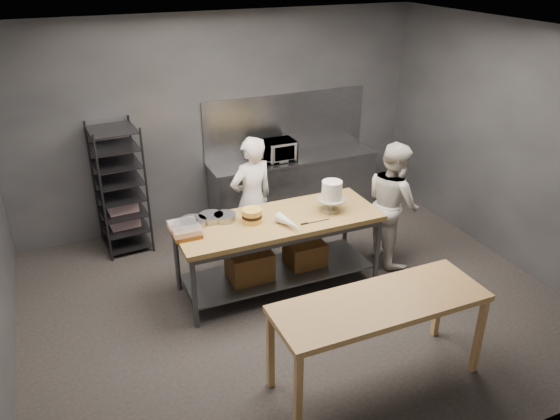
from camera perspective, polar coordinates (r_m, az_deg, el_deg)
name	(u,v)px	position (r m, az deg, el deg)	size (l,w,h in m)	color
ground	(293,301)	(6.50, 1.41, -9.48)	(6.00, 6.00, 0.00)	black
back_wall	(222,121)	(7.97, -6.09, 9.25)	(6.00, 0.04, 3.00)	#4C4F54
work_table	(276,245)	(6.47, -0.38, -3.65)	(2.40, 0.90, 0.92)	olive
near_counter	(380,309)	(5.09, 10.40, -10.09)	(2.00, 0.70, 0.90)	#9D7541
back_counter	(294,185)	(8.38, 1.44, 2.62)	(2.60, 0.60, 0.90)	slate
splashback_panel	(286,123)	(8.33, 0.63, 9.06)	(2.60, 0.02, 0.90)	slate
speed_rack	(120,190)	(7.52, -16.34, 2.05)	(0.64, 0.69, 1.75)	black
chef_behind	(252,200)	(6.98, -2.96, 1.10)	(0.61, 0.40, 1.68)	white
chef_right	(393,203)	(7.10, 11.69, 0.72)	(0.79, 0.61, 1.62)	silver
microwave	(276,151)	(8.06, -0.39, 6.21)	(0.54, 0.37, 0.30)	black
frosted_cake_stand	(332,193)	(6.43, 5.43, 1.81)	(0.34, 0.34, 0.38)	#ACA389
layer_cake	(252,216)	(6.21, -2.95, -0.58)	(0.23, 0.23, 0.16)	gold
cake_pans	(202,221)	(6.24, -8.10, -1.12)	(0.73, 0.36, 0.07)	gray
piping_bag	(289,223)	(6.08, 0.96, -1.35)	(0.12, 0.12, 0.38)	silver
offset_spatula	(311,223)	(6.22, 3.29, -1.32)	(0.36, 0.02, 0.02)	slate
pastry_clamshells	(185,229)	(6.04, -9.91, -2.01)	(0.32, 0.39, 0.11)	#9A5D1E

